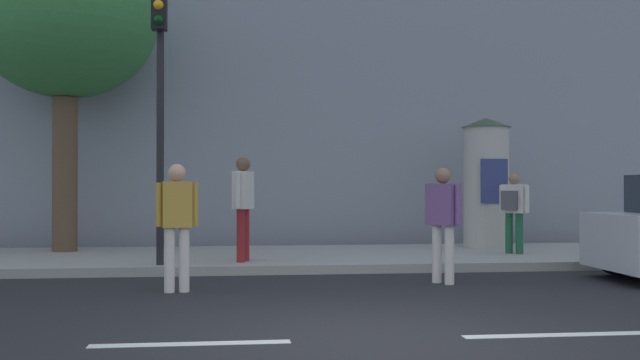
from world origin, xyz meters
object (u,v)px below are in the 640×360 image
street_tree (65,24)px  traffic_light (160,77)px  pedestrian_tallest (243,199)px  pedestrian_in_dark_shirt (443,215)px  pedestrian_with_bag (177,216)px  pedestrian_in_red_top (514,206)px  poster_column (486,182)px

street_tree → traffic_light: bearing=-53.5°
street_tree → pedestrian_tallest: 5.39m
pedestrian_in_dark_shirt → pedestrian_tallest: size_ratio=0.96×
traffic_light → pedestrian_in_dark_shirt: traffic_light is taller
pedestrian_with_bag → pedestrian_in_red_top: 6.82m
poster_column → traffic_light: bearing=-156.5°
poster_column → pedestrian_in_red_top: bearing=-89.0°
traffic_light → pedestrian_tallest: 2.43m
traffic_light → poster_column: traffic_light is taller
pedestrian_in_red_top → pedestrian_tallest: bearing=-170.2°
traffic_light → pedestrian_in_red_top: bearing=11.8°
pedestrian_tallest → pedestrian_with_bag: bearing=-110.7°
pedestrian_in_dark_shirt → pedestrian_tallest: pedestrian_tallest is taller
street_tree → pedestrian_in_dark_shirt: size_ratio=3.56×
poster_column → pedestrian_in_dark_shirt: size_ratio=1.59×
traffic_light → pedestrian_in_dark_shirt: bearing=-19.9°
pedestrian_in_dark_shirt → traffic_light: bearing=160.1°
traffic_light → poster_column: bearing=23.5°
traffic_light → pedestrian_with_bag: bearing=-77.6°
poster_column → pedestrian_in_red_top: poster_column is taller
pedestrian_tallest → pedestrian_in_red_top: 5.15m
street_tree → pedestrian_tallest: street_tree is taller
pedestrian_in_red_top → traffic_light: bearing=-168.2°
pedestrian_with_bag → pedestrian_in_red_top: bearing=28.7°
poster_column → pedestrian_in_dark_shirt: (-2.17, -4.30, -0.51)m
pedestrian_with_bag → pedestrian_tallest: (0.91, 2.40, 0.18)m
traffic_light → pedestrian_tallest: traffic_light is taller
pedestrian_in_dark_shirt → pedestrian_with_bag: pedestrian_with_bag is taller
traffic_light → pedestrian_tallest: bearing=19.1°
street_tree → pedestrian_with_bag: size_ratio=3.50×
pedestrian_in_dark_shirt → pedestrian_in_red_top: bearing=52.6°
traffic_light → pedestrian_in_red_top: 6.89m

